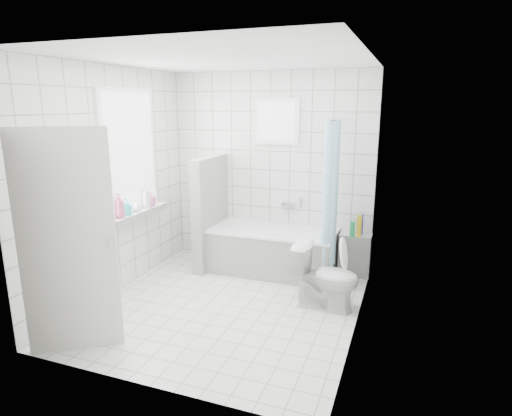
% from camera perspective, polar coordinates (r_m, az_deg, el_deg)
% --- Properties ---
extents(ground, '(3.00, 3.00, 0.00)m').
position_cam_1_polar(ground, '(4.88, -3.92, -12.79)').
color(ground, white).
rests_on(ground, ground).
extents(ceiling, '(3.00, 3.00, 0.00)m').
position_cam_1_polar(ceiling, '(4.39, -4.50, 19.22)').
color(ceiling, white).
rests_on(ceiling, ground).
extents(wall_back, '(2.80, 0.02, 2.60)m').
position_cam_1_polar(wall_back, '(5.84, 1.86, 5.07)').
color(wall_back, white).
rests_on(wall_back, ground).
extents(wall_front, '(2.80, 0.02, 2.60)m').
position_cam_1_polar(wall_front, '(3.19, -15.30, -2.70)').
color(wall_front, white).
rests_on(wall_front, ground).
extents(wall_left, '(0.02, 3.00, 2.60)m').
position_cam_1_polar(wall_left, '(5.18, -18.48, 3.28)').
color(wall_left, white).
rests_on(wall_left, ground).
extents(wall_right, '(0.02, 3.00, 2.60)m').
position_cam_1_polar(wall_right, '(4.10, 13.98, 0.97)').
color(wall_right, white).
rests_on(wall_right, ground).
extents(window_left, '(0.01, 0.90, 1.40)m').
position_cam_1_polar(window_left, '(5.35, -16.35, 6.99)').
color(window_left, white).
rests_on(window_left, wall_left).
extents(window_back, '(0.50, 0.01, 0.50)m').
position_cam_1_polar(window_back, '(5.70, 2.74, 11.43)').
color(window_back, white).
rests_on(window_back, wall_back).
extents(window_sill, '(0.18, 1.02, 0.08)m').
position_cam_1_polar(window_sill, '(5.45, -15.46, -0.75)').
color(window_sill, white).
rests_on(window_sill, wall_left).
extents(door, '(0.68, 0.49, 2.00)m').
position_cam_1_polar(door, '(4.03, -23.79, -4.44)').
color(door, silver).
rests_on(door, ground).
extents(bathtub, '(1.63, 0.77, 0.58)m').
position_cam_1_polar(bathtub, '(5.68, 2.29, -5.68)').
color(bathtub, white).
rests_on(bathtub, ground).
extents(partition_wall, '(0.15, 0.85, 1.50)m').
position_cam_1_polar(partition_wall, '(5.82, -6.08, -0.55)').
color(partition_wall, white).
rests_on(partition_wall, ground).
extents(tiled_ledge, '(0.40, 0.24, 0.55)m').
position_cam_1_polar(tiled_ledge, '(5.72, 13.05, -6.07)').
color(tiled_ledge, white).
rests_on(tiled_ledge, ground).
extents(toilet, '(0.71, 0.42, 0.71)m').
position_cam_1_polar(toilet, '(4.74, 9.28, -9.04)').
color(toilet, white).
rests_on(toilet, ground).
extents(curtain_rod, '(0.02, 0.80, 0.02)m').
position_cam_1_polar(curtain_rod, '(5.16, 10.53, 11.54)').
color(curtain_rod, silver).
rests_on(curtain_rod, wall_back).
extents(shower_curtain, '(0.14, 0.48, 1.78)m').
position_cam_1_polar(shower_curtain, '(5.14, 9.85, 1.43)').
color(shower_curtain, '#47AFD2').
rests_on(shower_curtain, curtain_rod).
extents(tub_faucet, '(0.18, 0.06, 0.06)m').
position_cam_1_polar(tub_faucet, '(5.80, 4.29, 0.47)').
color(tub_faucet, silver).
rests_on(tub_faucet, wall_back).
extents(sill_bottles, '(0.17, 0.76, 0.30)m').
position_cam_1_polar(sill_bottles, '(5.37, -15.77, 0.81)').
color(sill_bottles, white).
rests_on(sill_bottles, window_sill).
extents(ledge_bottles, '(0.15, 0.20, 0.28)m').
position_cam_1_polar(ledge_bottles, '(5.56, 13.42, -2.34)').
color(ledge_bottles, '#1616B0').
rests_on(ledge_bottles, tiled_ledge).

